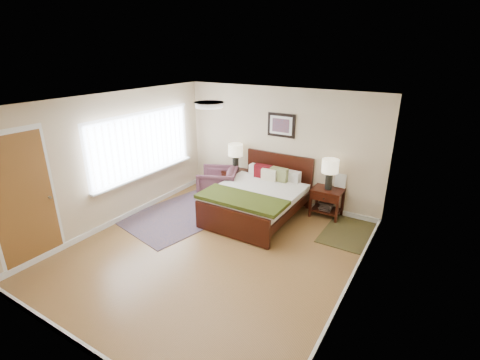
{
  "coord_description": "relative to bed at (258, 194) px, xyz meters",
  "views": [
    {
      "loc": [
        3.04,
        -4.13,
        3.23
      ],
      "look_at": [
        0.06,
        0.77,
        1.05
      ],
      "focal_mm": 26.0,
      "sensor_mm": 36.0,
      "label": 1
    }
  ],
  "objects": [
    {
      "name": "floor",
      "position": [
        -0.03,
        -1.51,
        -0.5
      ],
      "size": [
        5.0,
        5.0,
        0.0
      ],
      "primitive_type": "plane",
      "color": "brown",
      "rests_on": "ground"
    },
    {
      "name": "back_wall",
      "position": [
        -0.03,
        0.99,
        0.75
      ],
      "size": [
        4.5,
        0.04,
        2.5
      ],
      "primitive_type": "cube",
      "color": "beige",
      "rests_on": "ground"
    },
    {
      "name": "front_wall",
      "position": [
        -0.03,
        -4.01,
        0.75
      ],
      "size": [
        4.5,
        0.04,
        2.5
      ],
      "primitive_type": "cube",
      "color": "beige",
      "rests_on": "ground"
    },
    {
      "name": "left_wall",
      "position": [
        -2.28,
        -1.51,
        0.75
      ],
      "size": [
        0.04,
        5.0,
        2.5
      ],
      "primitive_type": "cube",
      "color": "beige",
      "rests_on": "ground"
    },
    {
      "name": "right_wall",
      "position": [
        2.22,
        -1.51,
        0.75
      ],
      "size": [
        0.04,
        5.0,
        2.5
      ],
      "primitive_type": "cube",
      "color": "beige",
      "rests_on": "ground"
    },
    {
      "name": "ceiling",
      "position": [
        -0.03,
        -1.51,
        2.0
      ],
      "size": [
        4.5,
        5.0,
        0.02
      ],
      "primitive_type": "cube",
      "color": "white",
      "rests_on": "back_wall"
    },
    {
      "name": "window",
      "position": [
        -2.23,
        -0.81,
        0.87
      ],
      "size": [
        0.11,
        2.72,
        1.32
      ],
      "color": "silver",
      "rests_on": "left_wall"
    },
    {
      "name": "door",
      "position": [
        -2.26,
        -3.26,
        0.57
      ],
      "size": [
        0.06,
        1.0,
        2.18
      ],
      "color": "silver",
      "rests_on": "ground"
    },
    {
      "name": "ceil_fixture",
      "position": [
        -0.03,
        -1.51,
        1.96
      ],
      "size": [
        0.44,
        0.44,
        0.08
      ],
      "color": "white",
      "rests_on": "ceiling"
    },
    {
      "name": "bed",
      "position": [
        0.0,
        0.0,
        0.0
      ],
      "size": [
        1.67,
        2.02,
        1.09
      ],
      "color": "#320D07",
      "rests_on": "ground"
    },
    {
      "name": "wall_art",
      "position": [
        0.0,
        0.96,
        1.22
      ],
      "size": [
        0.62,
        0.05,
        0.5
      ],
      "color": "black",
      "rests_on": "back_wall"
    },
    {
      "name": "nightstand_left",
      "position": [
        -1.01,
        0.74,
        -0.03
      ],
      "size": [
        0.5,
        0.45,
        0.6
      ],
      "color": "#320D07",
      "rests_on": "ground"
    },
    {
      "name": "nightstand_right",
      "position": [
        1.17,
        0.75,
        -0.14
      ],
      "size": [
        0.6,
        0.45,
        0.6
      ],
      "color": "#320D07",
      "rests_on": "ground"
    },
    {
      "name": "lamp_left",
      "position": [
        -1.01,
        0.76,
        0.52
      ],
      "size": [
        0.33,
        0.33,
        0.61
      ],
      "color": "black",
      "rests_on": "nightstand_left"
    },
    {
      "name": "lamp_right",
      "position": [
        1.17,
        0.76,
        0.52
      ],
      "size": [
        0.33,
        0.33,
        0.61
      ],
      "color": "black",
      "rests_on": "nightstand_right"
    },
    {
      "name": "armchair",
      "position": [
        -1.16,
        0.26,
        -0.12
      ],
      "size": [
        1.09,
        1.08,
        0.76
      ],
      "primitive_type": "imported",
      "rotation": [
        0.0,
        0.0,
        -1.14
      ],
      "color": "brown",
      "rests_on": "ground"
    },
    {
      "name": "rug_persian",
      "position": [
        -1.38,
        -0.74,
        -0.5
      ],
      "size": [
        2.07,
        2.59,
        0.01
      ],
      "primitive_type": "cube",
      "rotation": [
        0.0,
        0.0,
        -0.21
      ],
      "color": "#0E1A46",
      "rests_on": "ground"
    },
    {
      "name": "rug_navy",
      "position": [
        1.77,
        0.29,
        -0.5
      ],
      "size": [
        0.87,
        1.3,
        0.01
      ],
      "primitive_type": "cube",
      "rotation": [
        0.0,
        0.0,
        -0.01
      ],
      "color": "black",
      "rests_on": "ground"
    }
  ]
}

